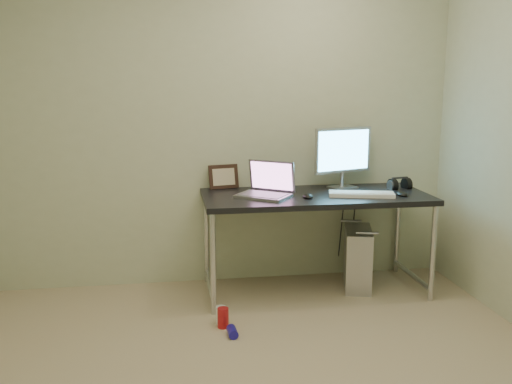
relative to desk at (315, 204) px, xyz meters
The scene contains 16 objects.
wall_back 0.92m from the desk, 149.41° to the left, with size 3.50×0.02×2.50m, color beige.
desk is the anchor object (origin of this frame).
tower_computer 0.57m from the desk, ahead, with size 0.30×0.48×0.49m.
cable_a 0.52m from the desk, 45.79° to the left, with size 0.01×0.01×0.70m, color black.
cable_b 0.57m from the desk, 36.59° to the left, with size 0.01×0.01×0.72m, color black.
can_red 1.11m from the desk, 143.71° to the right, with size 0.07×0.07×0.13m, color red.
can_white 1.09m from the desk, 146.97° to the right, with size 0.07×0.07×0.12m, color white.
can_blue 1.18m from the desk, 135.57° to the right, with size 0.06×0.06×0.11m, color #1F18A3.
laptop 0.39m from the desk, behind, with size 0.46×0.45×0.25m.
monitor 0.48m from the desk, 36.87° to the left, with size 0.49×0.21×0.47m.
keyboard 0.34m from the desk, 21.30° to the right, with size 0.46×0.15×0.03m, color white.
mouse_right 0.63m from the desk, 14.52° to the right, with size 0.07×0.12×0.04m, color black.
mouse_left 0.18m from the desk, 126.51° to the right, with size 0.07×0.12×0.04m, color black.
headphones 0.71m from the desk, ahead, with size 0.19×0.11×0.11m.
picture_frame 0.74m from the desk, 153.15° to the left, with size 0.23×0.03×0.19m, color black.
webcam 0.49m from the desk, 144.92° to the left, with size 0.04×0.03×0.12m.
Camera 1 is at (-0.46, -2.61, 1.58)m, focal length 40.00 mm.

